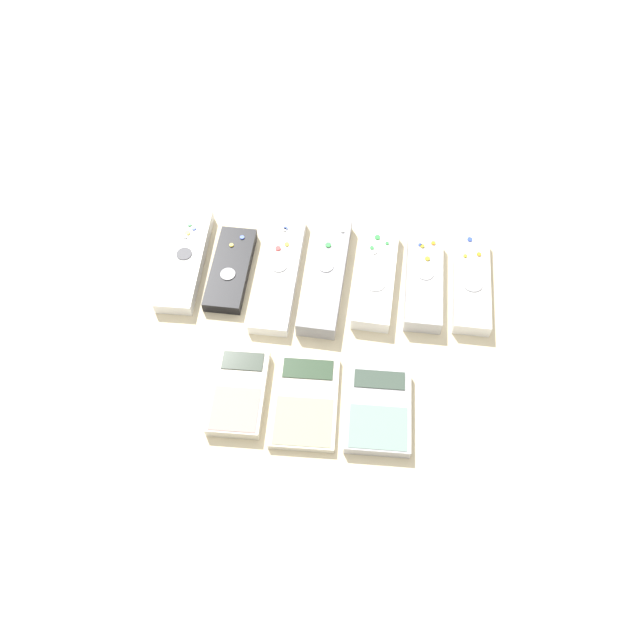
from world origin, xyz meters
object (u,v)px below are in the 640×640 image
object	(u,v)px
remote_0	(185,259)
remote_4	(376,277)
remote_6	(471,282)
calculator_0	(239,392)
calculator_2	(378,410)
remote_2	(279,273)
remote_5	(424,281)
remote_3	(327,274)
remote_1	(231,269)
calculator_1	(305,401)

from	to	relation	value
remote_0	remote_4	bearing A→B (deg)	-2.13
remote_4	remote_6	distance (m)	0.14
calculator_0	calculator_2	world-z (taller)	same
remote_0	remote_2	world-z (taller)	remote_0
remote_5	remote_6	xyz separation A→B (m)	(0.07, 0.01, -0.00)
remote_0	remote_5	size ratio (longest dim) A/B	1.14
remote_0	remote_3	bearing A→B (deg)	-3.22
remote_2	remote_4	distance (m)	0.15
remote_5	remote_6	size ratio (longest dim) A/B	0.95
remote_1	remote_2	size ratio (longest dim) A/B	0.71
remote_0	calculator_1	bearing A→B (deg)	-46.97
remote_2	calculator_1	bearing A→B (deg)	-71.72
remote_3	calculator_1	bearing A→B (deg)	-90.19
remote_2	remote_4	xyz separation A→B (m)	(0.15, 0.00, 0.00)
remote_0	calculator_1	world-z (taller)	remote_0
remote_3	remote_5	distance (m)	0.15
remote_0	calculator_0	distance (m)	0.25
remote_1	remote_5	bearing A→B (deg)	1.69
remote_3	calculator_1	world-z (taller)	remote_3
remote_2	calculator_2	xyz separation A→B (m)	(0.16, -0.21, -0.00)
remote_4	calculator_1	xyz separation A→B (m)	(-0.08, -0.21, -0.01)
remote_2	remote_3	distance (m)	0.08
remote_0	remote_3	distance (m)	0.22
calculator_0	calculator_2	xyz separation A→B (m)	(0.19, -0.01, -0.00)
remote_6	calculator_2	bearing A→B (deg)	-118.84
remote_4	remote_6	world-z (taller)	same
calculator_2	remote_4	bearing A→B (deg)	92.57
remote_4	calculator_2	world-z (taller)	remote_4
remote_4	remote_6	xyz separation A→B (m)	(0.14, 0.00, -0.00)
remote_2	calculator_1	world-z (taller)	remote_2
remote_5	calculator_0	size ratio (longest dim) A/B	1.32
remote_5	calculator_1	distance (m)	0.26
remote_1	calculator_1	bearing A→B (deg)	-55.26
remote_0	calculator_2	distance (m)	0.39
remote_6	calculator_1	world-z (taller)	remote_6
remote_6	calculator_0	bearing A→B (deg)	-144.77
remote_3	calculator_2	distance (m)	0.23
remote_1	remote_4	bearing A→B (deg)	2.43
remote_4	remote_6	size ratio (longest dim) A/B	1.04
remote_0	remote_6	bearing A→B (deg)	-1.19
remote_5	calculator_1	bearing A→B (deg)	-125.80
remote_0	remote_1	size ratio (longest dim) A/B	1.26
remote_2	remote_6	xyz separation A→B (m)	(0.29, 0.01, 0.00)
remote_4	calculator_0	xyz separation A→B (m)	(-0.18, -0.21, -0.00)
remote_1	remote_3	world-z (taller)	remote_3
calculator_0	calculator_2	bearing A→B (deg)	-3.67
remote_0	remote_2	bearing A→B (deg)	-5.11
remote_4	remote_5	size ratio (longest dim) A/B	1.10
remote_4	remote_2	bearing A→B (deg)	-175.22
remote_2	remote_5	xyz separation A→B (m)	(0.22, 0.00, 0.00)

